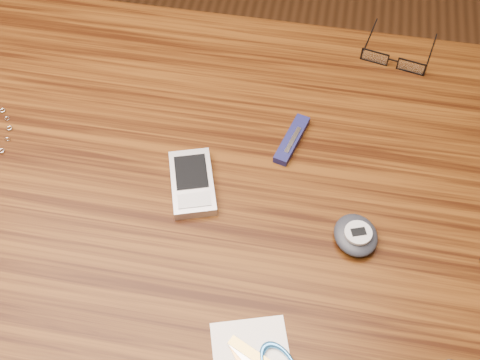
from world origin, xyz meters
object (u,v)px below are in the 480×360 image
Objects in this scene: pda_phone at (192,183)px; pedometer at (356,235)px; eyeglasses at (394,60)px; pocket_knife at (292,139)px; desk at (191,219)px.

pedometer is (0.22, -0.04, 0.00)m from pda_phone.
pda_phone is (-0.26, -0.29, -0.00)m from eyeglasses.
eyeglasses is at bearing 53.89° from pocket_knife.
desk is 8.05× the size of eyeglasses.
pedometer reaches higher than desk.
pda_phone reaches higher than desk.
eyeglasses is 1.07× the size of pda_phone.
desk is at bearing -134.12° from eyeglasses.
pocket_knife is (0.12, 0.10, -0.00)m from pda_phone.
desk is 0.11m from pda_phone.
eyeglasses is 0.39m from pda_phone.
pedometer is (-0.04, -0.33, 0.00)m from eyeglasses.
pocket_knife is at bearing 39.51° from pda_phone.
eyeglasses is at bearing 45.88° from desk.
eyeglasses is at bearing 48.06° from pda_phone.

